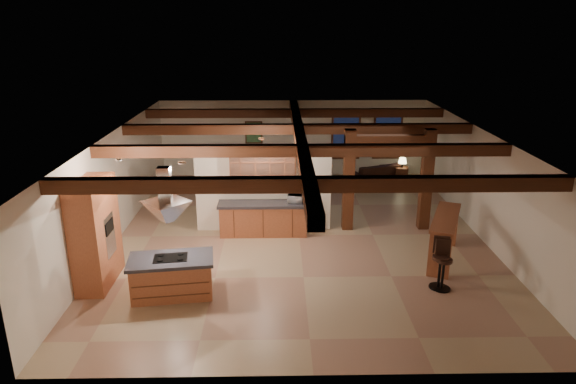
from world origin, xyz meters
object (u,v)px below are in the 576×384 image
kitchen_island (172,276)px  dining_table (291,188)px  sofa (376,172)px  bar_counter (445,231)px

kitchen_island → dining_table: bearing=67.2°
kitchen_island → sofa: 10.31m
kitchen_island → bar_counter: bearing=14.2°
dining_table → sofa: dining_table is taller
kitchen_island → dining_table: size_ratio=1.01×
dining_table → sofa: (3.25, 1.86, -0.00)m
sofa → bar_counter: bar_counter is taller
kitchen_island → sofa: (5.99, 8.39, -0.12)m
kitchen_island → bar_counter: bar_counter is taller
kitchen_island → sofa: kitchen_island is taller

